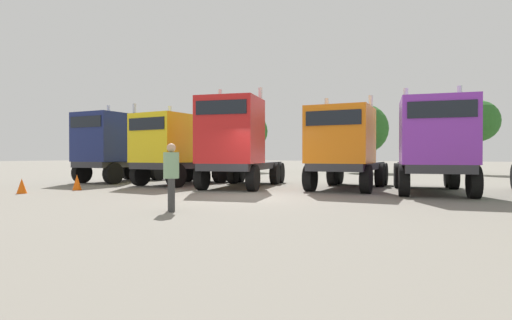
# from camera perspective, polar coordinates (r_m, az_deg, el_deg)

# --- Properties ---
(ground) EXTENTS (200.00, 200.00, 0.00)m
(ground) POSITION_cam_1_polar(r_m,az_deg,el_deg) (14.00, -1.18, -5.25)
(ground) COLOR slate
(semi_truck_navy) EXTENTS (2.68, 5.82, 4.24)m
(semi_truck_navy) POSITION_cam_1_polar(r_m,az_deg,el_deg) (22.99, -19.56, 1.73)
(semi_truck_navy) COLOR #333338
(semi_truck_navy) RESTS_ON ground
(semi_truck_yellow) EXTENTS (2.98, 6.03, 3.98)m
(semi_truck_yellow) POSITION_cam_1_polar(r_m,az_deg,el_deg) (20.05, -11.46, 1.64)
(semi_truck_yellow) COLOR #333338
(semi_truck_yellow) RESTS_ON ground
(semi_truck_red) EXTENTS (3.55, 6.75, 4.45)m
(semi_truck_red) POSITION_cam_1_polar(r_m,az_deg,el_deg) (17.66, -2.86, 2.40)
(semi_truck_red) COLOR #333338
(semi_truck_red) RESTS_ON ground
(semi_truck_orange) EXTENTS (2.56, 6.02, 3.97)m
(semi_truck_orange) POSITION_cam_1_polar(r_m,az_deg,el_deg) (17.20, 12.31, 1.79)
(semi_truck_orange) COLOR #333338
(semi_truck_orange) RESTS_ON ground
(semi_truck_purple) EXTENTS (3.35, 6.56, 4.06)m
(semi_truck_purple) POSITION_cam_1_polar(r_m,az_deg,el_deg) (16.36, 23.75, 1.89)
(semi_truck_purple) COLOR #333338
(semi_truck_purple) RESTS_ON ground
(visitor_with_camera) EXTENTS (0.56, 0.56, 1.75)m
(visitor_with_camera) POSITION_cam_1_polar(r_m,az_deg,el_deg) (10.62, -11.84, -1.65)
(visitor_with_camera) COLOR #373737
(visitor_with_camera) RESTS_ON ground
(traffic_cone_near) EXTENTS (0.36, 0.36, 0.58)m
(traffic_cone_near) POSITION_cam_1_polar(r_m,az_deg,el_deg) (17.68, -30.10, -3.17)
(traffic_cone_near) COLOR #F2590C
(traffic_cone_near) RESTS_ON ground
(traffic_cone_far) EXTENTS (0.36, 0.36, 0.65)m
(traffic_cone_far) POSITION_cam_1_polar(r_m,az_deg,el_deg) (18.38, -23.89, -2.88)
(traffic_cone_far) COLOR #F2590C
(traffic_cone_far) RESTS_ON ground
(oak_far_left) EXTENTS (3.35, 3.35, 5.26)m
(oak_far_left) POSITION_cam_1_polar(r_m,az_deg,el_deg) (35.75, -1.02, 4.04)
(oak_far_left) COLOR #4C3823
(oak_far_left) RESTS_ON ground
(oak_far_centre) EXTENTS (4.21, 4.21, 5.83)m
(oak_far_centre) POSITION_cam_1_polar(r_m,az_deg,el_deg) (35.89, 14.88, 4.24)
(oak_far_centre) COLOR #4C3823
(oak_far_centre) RESTS_ON ground
(oak_far_right) EXTENTS (3.15, 3.15, 5.67)m
(oak_far_right) POSITION_cam_1_polar(r_m,az_deg,el_deg) (35.52, 28.78, 4.78)
(oak_far_right) COLOR #4C3823
(oak_far_right) RESTS_ON ground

